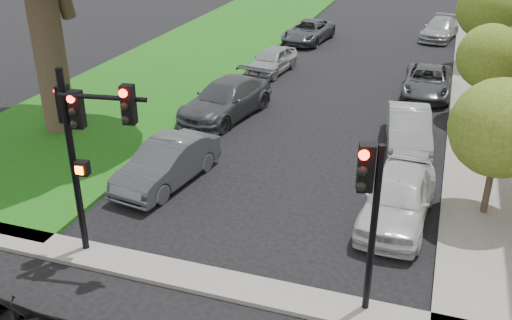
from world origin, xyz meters
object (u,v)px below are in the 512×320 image
(car_parked_1, at_px, (408,129))
(car_parked_2, at_px, (427,81))
(car_parked_0, at_px, (398,197))
(car_parked_7, at_px, (272,60))
(small_tree_b, at_px, (490,57))
(car_parked_5, at_px, (167,163))
(small_tree_a, at_px, (500,128))
(car_parked_6, at_px, (226,99))
(small_tree_c, at_px, (487,9))
(traffic_signal_main, at_px, (83,133))
(car_parked_8, at_px, (308,31))
(car_parked_4, at_px, (440,29))
(traffic_signal_secondary, at_px, (369,199))

(car_parked_1, relative_size, car_parked_2, 0.94)
(car_parked_0, bearing_deg, car_parked_7, 124.78)
(small_tree_b, xyz_separation_m, car_parked_5, (-9.71, -9.38, -1.90))
(small_tree_a, height_order, car_parked_6, small_tree_a)
(car_parked_0, height_order, car_parked_7, car_parked_0)
(small_tree_c, distance_m, car_parked_0, 17.69)
(car_parked_6, bearing_deg, car_parked_1, 5.76)
(car_parked_0, bearing_deg, small_tree_a, 28.90)
(traffic_signal_main, relative_size, car_parked_1, 1.17)
(traffic_signal_main, height_order, car_parked_2, traffic_signal_main)
(car_parked_0, distance_m, car_parked_6, 9.86)
(traffic_signal_main, bearing_deg, small_tree_c, 65.98)
(car_parked_8, bearing_deg, car_parked_7, -84.55)
(car_parked_7, bearing_deg, car_parked_2, 0.22)
(small_tree_a, xyz_separation_m, small_tree_c, (0.00, 16.25, 0.27))
(car_parked_7, bearing_deg, car_parked_4, 60.35)
(traffic_signal_secondary, bearing_deg, small_tree_c, 82.68)
(car_parked_0, height_order, car_parked_8, car_parked_0)
(car_parked_1, distance_m, car_parked_6, 7.52)
(car_parked_2, bearing_deg, traffic_signal_secondary, -92.39)
(car_parked_1, xyz_separation_m, car_parked_5, (-7.10, -5.49, 0.00))
(car_parked_2, relative_size, car_parked_4, 1.03)
(car_parked_2, relative_size, car_parked_7, 1.18)
(car_parked_0, relative_size, car_parked_5, 1.04)
(car_parked_4, bearing_deg, small_tree_a, -74.73)
(small_tree_b, height_order, car_parked_5, small_tree_b)
(small_tree_a, distance_m, small_tree_c, 16.25)
(small_tree_b, height_order, car_parked_4, small_tree_b)
(traffic_signal_secondary, bearing_deg, car_parked_7, 113.39)
(car_parked_2, xyz_separation_m, car_parked_4, (0.06, 11.39, 0.01))
(car_parked_2, height_order, car_parked_8, car_parked_8)
(traffic_signal_main, height_order, car_parked_4, traffic_signal_main)
(car_parked_1, height_order, car_parked_6, car_parked_6)
(small_tree_a, xyz_separation_m, car_parked_1, (-2.61, 4.36, -2.06))
(car_parked_0, relative_size, car_parked_4, 1.01)
(traffic_signal_main, xyz_separation_m, car_parked_8, (-0.35, 23.97, -2.80))
(traffic_signal_main, distance_m, traffic_signal_secondary, 6.86)
(traffic_signal_main, height_order, car_parked_1, traffic_signal_main)
(car_parked_5, bearing_deg, car_parked_6, 102.46)
(car_parked_2, bearing_deg, car_parked_7, 171.85)
(car_parked_5, xyz_separation_m, car_parked_6, (-0.39, 6.17, 0.05))
(car_parked_5, xyz_separation_m, car_parked_7, (-0.44, 12.82, -0.05))
(small_tree_c, xyz_separation_m, traffic_signal_main, (-9.61, -21.55, 0.41))
(traffic_signal_main, bearing_deg, traffic_signal_secondary, -0.34)
(small_tree_c, distance_m, car_parked_6, 15.25)
(car_parked_1, bearing_deg, car_parked_2, 79.74)
(car_parked_6, relative_size, car_parked_7, 1.35)
(car_parked_0, relative_size, car_parked_7, 1.16)
(car_parked_5, relative_size, car_parked_8, 0.91)
(car_parked_2, bearing_deg, small_tree_c, 66.75)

